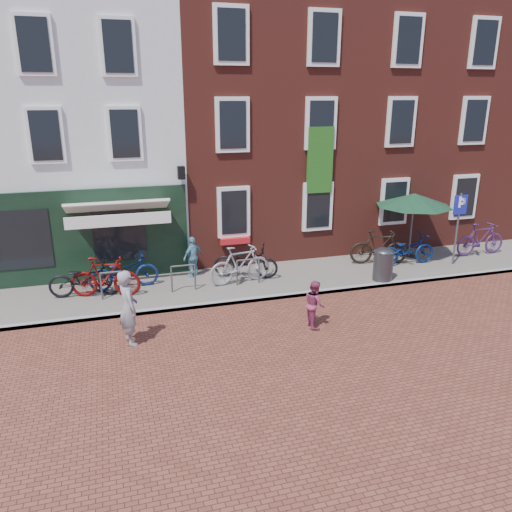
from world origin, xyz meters
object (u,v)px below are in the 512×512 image
object	(u,v)px
parasol	(414,197)
cafe_person	(193,257)
boy	(315,304)
bicycle_2	(124,271)
bicycle_7	(481,239)
bicycle_5	(379,247)
bicycle_0	(85,279)
bicycle_6	(407,250)
bicycle_4	(246,261)
woman	(128,308)
parking_sign	(459,217)
bicycle_3	(240,265)
bicycle_1	(105,277)
litter_bin	(383,262)

from	to	relation	value
parasol	cafe_person	size ratio (longest dim) A/B	2.00
boy	bicycle_2	distance (m)	6.00
cafe_person	bicycle_7	bearing A→B (deg)	144.40
bicycle_5	cafe_person	bearing A→B (deg)	99.71
bicycle_5	bicycle_0	bearing A→B (deg)	106.15
bicycle_2	bicycle_6	xyz separation A→B (m)	(9.42, -0.47, 0.00)
bicycle_2	parasol	bearing A→B (deg)	-94.07
bicycle_4	bicycle_6	xyz separation A→B (m)	(5.65, -0.34, 0.00)
cafe_person	woman	bearing A→B (deg)	29.07
boy	parking_sign	bearing A→B (deg)	-62.25
bicycle_2	bicycle_5	bearing A→B (deg)	-95.74
cafe_person	bicycle_7	world-z (taller)	cafe_person
parking_sign	bicycle_5	distance (m)	2.81
cafe_person	bicycle_0	distance (m)	3.38
bicycle_2	bicycle_4	bearing A→B (deg)	-97.00
parasol	bicycle_3	distance (m)	6.68
cafe_person	bicycle_6	size ratio (longest dim) A/B	0.64
boy	bicycle_6	size ratio (longest dim) A/B	0.60
parking_sign	bicycle_6	world-z (taller)	parking_sign
boy	bicycle_3	bearing A→B (deg)	21.41
parasol	woman	world-z (taller)	parasol
bicycle_1	bicycle_2	world-z (taller)	bicycle_1
bicycle_0	bicycle_6	world-z (taller)	same
litter_bin	bicycle_3	distance (m)	4.51
litter_bin	bicycle_1	world-z (taller)	bicycle_1
boy	bicycle_0	world-z (taller)	boy
parking_sign	bicycle_0	xyz separation A→B (m)	(-12.12, 0.55, -1.14)
parasol	bicycle_2	distance (m)	10.07
boy	bicycle_0	bearing A→B (deg)	61.15
parking_sign	boy	world-z (taller)	parking_sign
bicycle_1	bicycle_3	xyz separation A→B (m)	(4.02, -0.05, 0.00)
bicycle_0	bicycle_2	xyz separation A→B (m)	(1.10, 0.34, 0.00)
bicycle_3	bicycle_6	size ratio (longest dim) A/B	0.97
parking_sign	bicycle_5	xyz separation A→B (m)	(-2.47, 0.77, -1.08)
bicycle_5	bicycle_7	size ratio (longest dim) A/B	1.00
bicycle_0	bicycle_5	distance (m)	9.64
bicycle_0	bicycle_7	world-z (taller)	bicycle_7
litter_bin	bicycle_4	xyz separation A→B (m)	(-4.11, 1.43, -0.04)
boy	bicycle_4	world-z (taller)	boy
parking_sign	bicycle_3	world-z (taller)	parking_sign
parking_sign	bicycle_4	distance (m)	7.37
litter_bin	bicycle_6	distance (m)	1.89
bicycle_5	woman	bearing A→B (deg)	126.23
cafe_person	bicycle_5	size ratio (longest dim) A/B	0.66
woman	bicycle_7	world-z (taller)	woman
bicycle_7	bicycle_0	bearing A→B (deg)	89.69
parasol	bicycle_1	world-z (taller)	parasol
bicycle_3	bicycle_7	size ratio (longest dim) A/B	1.00
bicycle_0	bicycle_1	size ratio (longest dim) A/B	1.03
bicycle_1	bicycle_2	xyz separation A→B (m)	(0.54, 0.51, -0.06)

